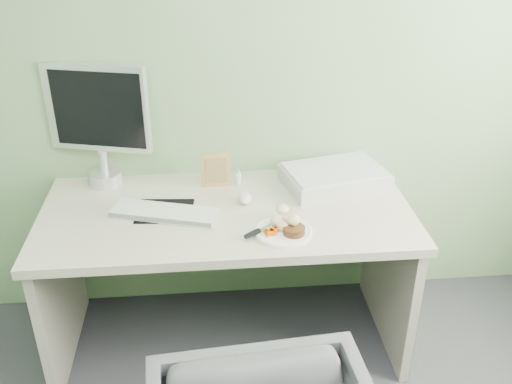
{
  "coord_description": "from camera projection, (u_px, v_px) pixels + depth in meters",
  "views": [
    {
      "loc": [
        -0.07,
        -0.5,
        1.96
      ],
      "look_at": [
        0.12,
        1.5,
        0.88
      ],
      "focal_mm": 40.0,
      "sensor_mm": 36.0,
      "label": 1
    }
  ],
  "objects": [
    {
      "name": "eyedrop_bottle",
      "position": [
        238.0,
        177.0,
        2.65
      ],
      "size": [
        0.03,
        0.03,
        0.08
      ],
      "color": "white",
      "rests_on": "desk"
    },
    {
      "name": "wall_back",
      "position": [
        219.0,
        45.0,
        2.49
      ],
      "size": [
        3.5,
        0.0,
        3.5
      ],
      "primitive_type": "plane",
      "rotation": [
        1.57,
        0.0,
        0.0
      ],
      "color": "gray",
      "rests_on": "floor"
    },
    {
      "name": "photo_frame",
      "position": [
        216.0,
        170.0,
        2.61
      ],
      "size": [
        0.13,
        0.03,
        0.16
      ],
      "primitive_type": "cube",
      "rotation": [
        0.0,
        0.0,
        0.08
      ],
      "color": "#9B7B48",
      "rests_on": "desk"
    },
    {
      "name": "mousepad",
      "position": [
        165.0,
        211.0,
        2.44
      ],
      "size": [
        0.25,
        0.23,
        0.0
      ],
      "primitive_type": "cube",
      "rotation": [
        0.0,
        0.0,
        -0.08
      ],
      "color": "black",
      "rests_on": "desk"
    },
    {
      "name": "desk",
      "position": [
        228.0,
        245.0,
        2.54
      ],
      "size": [
        1.6,
        0.75,
        0.73
      ],
      "color": "beige",
      "rests_on": "floor"
    },
    {
      "name": "scanner",
      "position": [
        334.0,
        178.0,
        2.65
      ],
      "size": [
        0.51,
        0.4,
        0.07
      ],
      "primitive_type": "cube",
      "rotation": [
        0.0,
        0.0,
        0.23
      ],
      "color": "#A9ACB0",
      "rests_on": "desk"
    },
    {
      "name": "keyboard",
      "position": [
        165.0,
        212.0,
        2.41
      ],
      "size": [
        0.47,
        0.25,
        0.02
      ],
      "primitive_type": "cube",
      "rotation": [
        0.0,
        0.0,
        -0.29
      ],
      "color": "white",
      "rests_on": "desk"
    },
    {
      "name": "steak",
      "position": [
        294.0,
        230.0,
        2.26
      ],
      "size": [
        0.1,
        0.1,
        0.03
      ],
      "primitive_type": "cylinder",
      "rotation": [
        0.0,
        0.0,
        -0.13
      ],
      "color": "black",
      "rests_on": "plate"
    },
    {
      "name": "steak_knife",
      "position": [
        258.0,
        231.0,
        2.26
      ],
      "size": [
        0.17,
        0.14,
        0.01
      ],
      "rotation": [
        0.0,
        0.0,
        0.66
      ],
      "color": "silver",
      "rests_on": "plate"
    },
    {
      "name": "potato_pile",
      "position": [
        287.0,
        218.0,
        2.32
      ],
      "size": [
        0.12,
        0.1,
        0.06
      ],
      "primitive_type": "ellipsoid",
      "rotation": [
        0.0,
        0.0,
        0.28
      ],
      "color": "tan",
      "rests_on": "plate"
    },
    {
      "name": "carrot_heap",
      "position": [
        271.0,
        230.0,
        2.26
      ],
      "size": [
        0.06,
        0.06,
        0.03
      ],
      "primitive_type": "cube",
      "rotation": [
        0.0,
        0.0,
        0.41
      ],
      "color": "#DD5404",
      "rests_on": "plate"
    },
    {
      "name": "computer_mouse",
      "position": [
        245.0,
        198.0,
        2.51
      ],
      "size": [
        0.06,
        0.11,
        0.04
      ],
      "primitive_type": "ellipsoid",
      "rotation": [
        0.0,
        0.0,
        -0.05
      ],
      "color": "white",
      "rests_on": "desk"
    },
    {
      "name": "monitor",
      "position": [
        98.0,
        119.0,
        2.54
      ],
      "size": [
        0.46,
        0.18,
        0.56
      ],
      "rotation": [
        0.0,
        0.0,
        -0.26
      ],
      "color": "silver",
      "rests_on": "desk"
    },
    {
      "name": "plate",
      "position": [
        283.0,
        232.0,
        2.29
      ],
      "size": [
        0.23,
        0.23,
        0.01
      ],
      "primitive_type": "cylinder",
      "color": "white",
      "rests_on": "desk"
    }
  ]
}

